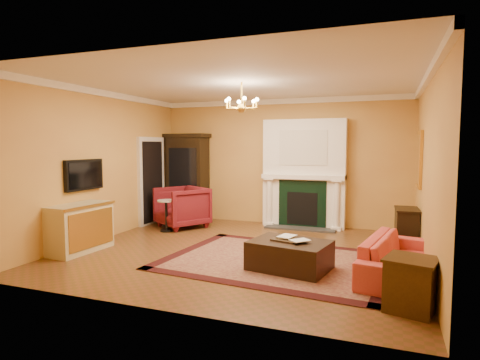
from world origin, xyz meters
The scene contains 26 objects.
floor centered at (0.00, 0.00, -0.01)m, with size 6.00×5.50×0.02m, color brown.
ceiling centered at (0.00, 0.00, 3.01)m, with size 6.00×5.50×0.02m, color silver.
wall_back centered at (0.00, 2.76, 1.50)m, with size 6.00×0.02×3.00m, color gold.
wall_front centered at (0.00, -2.76, 1.50)m, with size 6.00×0.02×3.00m, color gold.
wall_left centered at (-3.01, 0.00, 1.50)m, with size 0.02×5.50×3.00m, color gold.
wall_right centered at (3.01, 0.00, 1.50)m, with size 0.02×5.50×3.00m, color gold.
fireplace centered at (0.60, 2.57, 1.19)m, with size 1.90×0.70×2.50m.
crown_molding centered at (0.00, 0.96, 2.94)m, with size 6.00×5.50×0.12m.
doorway centered at (-2.95, 1.70, 1.05)m, with size 0.08×1.05×2.10m.
tv_panel centered at (-2.95, -0.60, 1.35)m, with size 0.09×0.95×0.58m.
gilt_mirror centered at (2.97, 1.40, 1.65)m, with size 0.06×0.76×1.05m.
chandelier centered at (0.00, 0.00, 2.61)m, with size 0.63×0.55×0.53m.
oriental_rug centered at (0.77, -0.39, 0.01)m, with size 3.61×2.71×0.01m, color #490F1C.
china_cabinet centered at (-2.40, 2.49, 1.05)m, with size 1.05×0.48×2.10m, color black.
wingback_armchair centered at (-2.04, 1.52, 0.52)m, with size 1.01×0.94×1.04m, color maroon.
pedestal_table centered at (-2.14, 0.99, 0.41)m, with size 0.39×0.39×0.70m.
commode centered at (-2.73, -1.01, 0.43)m, with size 0.55×1.16×0.86m, color #BFB18C.
coral_sofa centered at (2.60, -0.54, 0.39)m, with size 1.98×0.58×0.78m, color #C2443D.
end_table centered at (2.72, -1.75, 0.30)m, with size 0.51×0.51×0.59m, color #37240F.
console_table centered at (2.78, 1.17, 0.37)m, with size 0.38×0.66×0.73m, color black.
leather_ottoman centered at (1.06, -0.74, 0.23)m, with size 1.15×0.84×0.43m, color black.
ottoman_tray centered at (1.00, -0.73, 0.46)m, with size 0.40×0.31×0.03m, color black.
book_a centered at (0.87, -0.60, 0.63)m, with size 0.23×0.03×0.31m, color gray.
book_b centered at (1.15, -0.74, 0.61)m, with size 0.21×0.02×0.28m, color gray.
topiary_left centered at (-0.05, 2.53, 1.47)m, with size 0.16×0.16×0.43m.
topiary_right centered at (1.18, 2.53, 1.46)m, with size 0.16×0.16×0.43m.
Camera 1 is at (2.44, -6.64, 1.91)m, focal length 30.00 mm.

